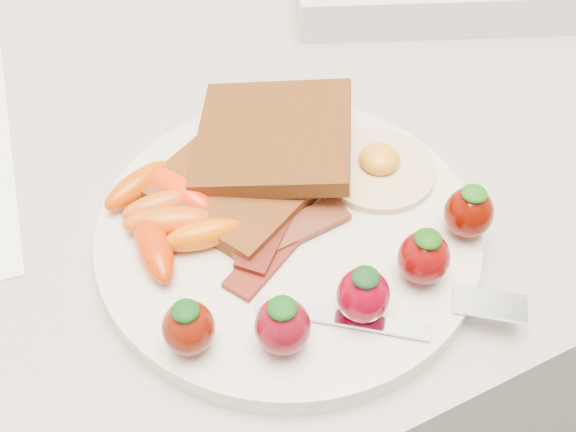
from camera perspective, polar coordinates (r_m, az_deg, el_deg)
name	(u,v)px	position (r m, az deg, el deg)	size (l,w,h in m)	color
counter	(260,374)	(0.97, -2.20, -12.39)	(2.00, 0.60, 0.90)	gray
plate	(288,233)	(0.51, 0.00, -1.39)	(0.27, 0.27, 0.02)	beige
toast_lower	(238,183)	(0.52, -3.96, 2.61)	(0.10, 0.10, 0.01)	#4C2608
toast_upper	(274,137)	(0.54, -1.13, 6.30)	(0.11, 0.11, 0.01)	black
fried_egg	(379,167)	(0.54, 7.18, 3.90)	(0.10, 0.10, 0.02)	#F6E8CF
bacon_strips	(279,235)	(0.49, -0.70, -1.49)	(0.10, 0.09, 0.01)	#4A1308
baby_carrots	(166,214)	(0.51, -9.60, 0.17)	(0.08, 0.11, 0.02)	#BC4F0E
strawberries	(353,280)	(0.45, 5.16, -5.09)	(0.24, 0.06, 0.04)	#590F04
fork	(410,312)	(0.47, 9.64, -7.46)	(0.16, 0.09, 0.00)	silver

